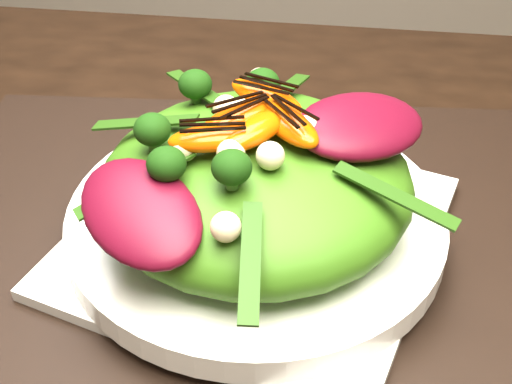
# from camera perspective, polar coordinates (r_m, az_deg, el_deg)

# --- Properties ---
(dining_table) EXTENTS (1.60, 0.90, 0.75)m
(dining_table) POSITION_cam_1_polar(r_m,az_deg,el_deg) (0.48, -10.20, -10.88)
(dining_table) COLOR black
(dining_table) RESTS_ON floor
(placemat) EXTENTS (0.53, 0.42, 0.00)m
(placemat) POSITION_cam_1_polar(r_m,az_deg,el_deg) (0.50, 0.00, -4.13)
(placemat) COLOR black
(placemat) RESTS_ON dining_table
(plate_base) EXTENTS (0.30, 0.30, 0.01)m
(plate_base) POSITION_cam_1_polar(r_m,az_deg,el_deg) (0.49, -0.00, -3.56)
(plate_base) COLOR silver
(plate_base) RESTS_ON placemat
(salad_bowl) EXTENTS (0.32, 0.32, 0.02)m
(salad_bowl) POSITION_cam_1_polar(r_m,az_deg,el_deg) (0.49, 0.00, -2.29)
(salad_bowl) COLOR white
(salad_bowl) RESTS_ON plate_base
(lettuce_mound) EXTENTS (0.24, 0.24, 0.07)m
(lettuce_mound) POSITION_cam_1_polar(r_m,az_deg,el_deg) (0.46, 0.00, 0.89)
(lettuce_mound) COLOR #3B6A13
(lettuce_mound) RESTS_ON salad_bowl
(radicchio_leaf) EXTENTS (0.11, 0.11, 0.02)m
(radicchio_leaf) POSITION_cam_1_polar(r_m,az_deg,el_deg) (0.45, 8.71, 5.47)
(radicchio_leaf) COLOR #470715
(radicchio_leaf) RESTS_ON lettuce_mound
(orange_segment) EXTENTS (0.06, 0.03, 0.01)m
(orange_segment) POSITION_cam_1_polar(r_m,az_deg,el_deg) (0.45, -0.78, 6.54)
(orange_segment) COLOR #D44203
(orange_segment) RESTS_ON lettuce_mound
(broccoli_floret) EXTENTS (0.04, 0.04, 0.03)m
(broccoli_floret) POSITION_cam_1_polar(r_m,az_deg,el_deg) (0.47, -8.72, 7.27)
(broccoli_floret) COLOR #0F370A
(broccoli_floret) RESTS_ON lettuce_mound
(macadamia_nut) EXTENTS (0.02, 0.02, 0.02)m
(macadamia_nut) POSITION_cam_1_polar(r_m,az_deg,el_deg) (0.42, 2.68, 3.27)
(macadamia_nut) COLOR beige
(macadamia_nut) RESTS_ON lettuce_mound
(balsamic_drizzle) EXTENTS (0.05, 0.01, 0.00)m
(balsamic_drizzle) POSITION_cam_1_polar(r_m,az_deg,el_deg) (0.45, -0.79, 7.42)
(balsamic_drizzle) COLOR black
(balsamic_drizzle) RESTS_ON orange_segment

